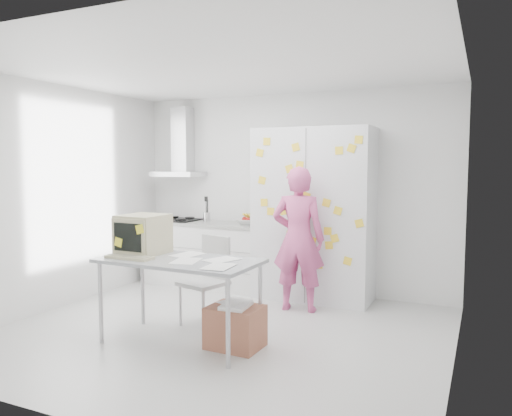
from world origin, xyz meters
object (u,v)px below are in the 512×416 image
at_px(chair, 208,275).
at_px(cardboard_box, 235,326).
at_px(person, 298,239).
at_px(desk, 156,246).

relative_size(chair, cardboard_box, 1.88).
relative_size(person, desk, 1.10).
xyz_separation_m(person, cardboard_box, (-0.12, -1.41, -0.65)).
xyz_separation_m(desk, cardboard_box, (0.85, 0.08, -0.73)).
xyz_separation_m(chair, cardboard_box, (0.59, -0.52, -0.34)).
bearing_deg(cardboard_box, chair, 138.83).
relative_size(desk, cardboard_box, 3.06).
bearing_deg(chair, desk, -97.25).
height_order(person, desk, person).
distance_m(person, chair, 1.18).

